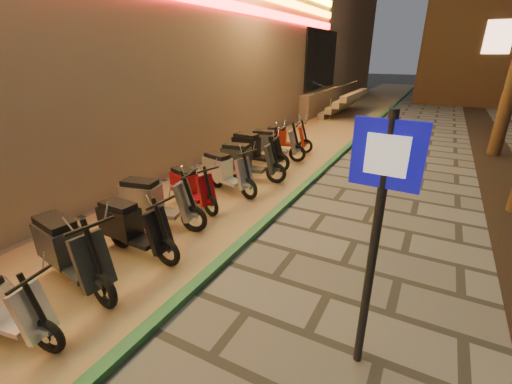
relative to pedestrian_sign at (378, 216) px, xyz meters
The scene contains 12 objects.
parking_strip 9.51m from the pedestrian_sign, 115.66° to the left, with size 3.40×60.00×0.01m, color #8C7251.
green_curb 8.91m from the pedestrian_sign, 105.57° to the left, with size 0.18×60.00×0.10m, color #225C35.
pedestrian_sign is the anchor object (origin of this frame).
scooter_5 4.21m from the pedestrian_sign, behind, with size 1.79×0.77×1.26m.
scooter_6 4.07m from the pedestrian_sign, behind, with size 1.62×0.57×1.14m.
scooter_7 4.57m from the pedestrian_sign, 162.14° to the left, with size 1.73×0.78×1.22m.
scooter_8 5.01m from the pedestrian_sign, 149.78° to the left, with size 1.48×0.79×1.05m.
scooter_9 5.50m from the pedestrian_sign, 138.42° to the left, with size 1.65×0.79×1.16m.
scooter_10 6.11m from the pedestrian_sign, 131.38° to the left, with size 1.77×0.73×1.24m.
scooter_11 7.09m from the pedestrian_sign, 127.58° to the left, with size 1.81×0.63×1.28m.
scooter_12 7.77m from the pedestrian_sign, 122.60° to the left, with size 1.72×0.79×1.21m.
scooter_13 8.67m from the pedestrian_sign, 119.20° to the left, with size 1.57×0.80×1.11m.
Camera 1 is at (1.78, -1.43, 3.15)m, focal length 24.00 mm.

